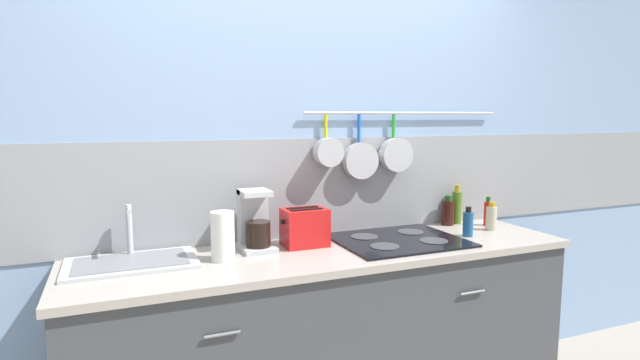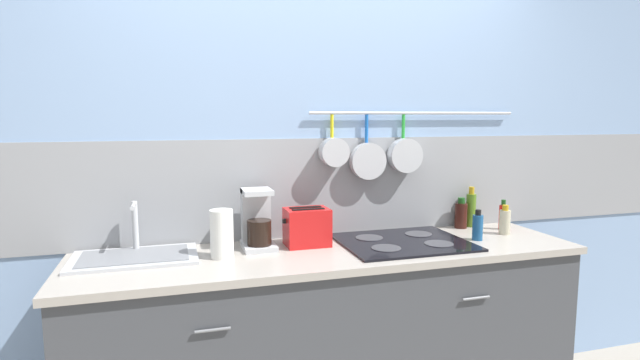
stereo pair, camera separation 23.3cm
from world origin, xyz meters
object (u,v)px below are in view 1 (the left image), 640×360
object	(u,v)px
toaster	(305,227)
bottle_sesame_oil	(448,212)
bottle_dish_soap	(468,223)
coffee_maker	(255,224)
bottle_hot_sauce	(491,218)
paper_towel_roll	(223,236)
bottle_olive_oil	(488,213)
bottle_cooking_wine	(457,206)

from	to	relation	value
toaster	bottle_sesame_oil	world-z (taller)	toaster
bottle_dish_soap	bottle_sesame_oil	world-z (taller)	bottle_sesame_oil
coffee_maker	bottle_hot_sauce	xyz separation A→B (m)	(1.33, -0.13, -0.05)
paper_towel_roll	coffee_maker	size ratio (longest dim) A/B	0.77
coffee_maker	bottle_olive_oil	distance (m)	1.40
bottle_olive_oil	bottle_sesame_oil	bearing A→B (deg)	154.29
paper_towel_roll	toaster	distance (m)	0.44
coffee_maker	bottle_hot_sauce	bearing A→B (deg)	-5.40
bottle_cooking_wine	paper_towel_roll	bearing A→B (deg)	-170.93
bottle_cooking_wine	bottle_sesame_oil	bearing A→B (deg)	-168.35
paper_towel_roll	bottle_dish_soap	bearing A→B (deg)	-2.46
bottle_dish_soap	coffee_maker	bearing A→B (deg)	170.05
coffee_maker	bottle_dish_soap	xyz separation A→B (m)	(1.12, -0.20, -0.05)
coffee_maker	bottle_sesame_oil	bearing A→B (deg)	3.67
bottle_dish_soap	bottle_hot_sauce	bearing A→B (deg)	17.71
toaster	bottle_hot_sauce	world-z (taller)	toaster
coffee_maker	bottle_dish_soap	world-z (taller)	coffee_maker
toaster	bottle_cooking_wine	size ratio (longest dim) A/B	0.99
toaster	paper_towel_roll	bearing A→B (deg)	-167.27
paper_towel_roll	bottle_cooking_wine	bearing A→B (deg)	9.07
coffee_maker	bottle_cooking_wine	bearing A→B (deg)	4.15
bottle_dish_soap	bottle_sesame_oil	xyz separation A→B (m)	(0.07, 0.27, 0.01)
toaster	bottle_sesame_oil	size ratio (longest dim) A/B	1.32
coffee_maker	bottle_sesame_oil	world-z (taller)	coffee_maker
bottle_dish_soap	bottle_hot_sauce	size ratio (longest dim) A/B	0.99
toaster	bottle_dish_soap	distance (m)	0.89
bottle_cooking_wine	bottle_hot_sauce	world-z (taller)	bottle_cooking_wine
toaster	bottle_olive_oil	xyz separation A→B (m)	(1.16, 0.02, -0.02)
bottle_cooking_wine	bottle_olive_oil	size ratio (longest dim) A/B	1.37
bottle_cooking_wine	bottle_dish_soap	bearing A→B (deg)	-117.41
toaster	bottle_cooking_wine	distance (m)	1.03
bottle_sesame_oil	bottle_hot_sauce	world-z (taller)	bottle_sesame_oil
toaster	bottle_hot_sauce	distance (m)	1.10
toaster	bottle_olive_oil	distance (m)	1.16
bottle_hot_sauce	bottle_dish_soap	bearing A→B (deg)	-162.29
toaster	bottle_dish_soap	bearing A→B (deg)	-9.86
bottle_olive_oil	paper_towel_roll	bearing A→B (deg)	-175.81
bottle_dish_soap	paper_towel_roll	bearing A→B (deg)	177.54
bottle_sesame_oil	bottle_cooking_wine	size ratio (longest dim) A/B	0.75
paper_towel_roll	bottle_hot_sauce	xyz separation A→B (m)	(1.52, 0.01, -0.04)
bottle_sesame_oil	bottle_olive_oil	xyz separation A→B (m)	(0.21, -0.10, -0.00)
toaster	bottle_hot_sauce	bearing A→B (deg)	-4.31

